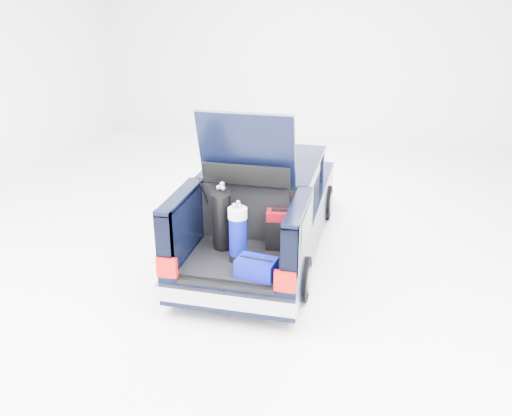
% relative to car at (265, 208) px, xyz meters
% --- Properties ---
extents(ground, '(14.00, 14.00, 0.00)m').
position_rel_car_xyz_m(ground, '(0.00, -0.11, -0.67)').
color(ground, white).
rests_on(ground, ground).
extents(car, '(1.87, 4.65, 2.47)m').
position_rel_car_xyz_m(car, '(0.00, 0.00, 0.00)').
color(car, black).
rests_on(car, ground).
extents(red_suitcase, '(0.38, 0.27, 0.58)m').
position_rel_car_xyz_m(red_suitcase, '(0.46, -1.19, 0.20)').
color(red_suitcase, '#6E030C').
rests_on(red_suitcase, car).
extents(black_golf_bag, '(0.32, 0.42, 0.96)m').
position_rel_car_xyz_m(black_golf_bag, '(-0.28, -1.41, 0.36)').
color(black_golf_bag, black).
rests_on(black_golf_bag, car).
extents(blue_golf_bag, '(0.32, 0.32, 0.83)m').
position_rel_car_xyz_m(blue_golf_bag, '(0.01, -1.65, 0.30)').
color(blue_golf_bag, black).
rests_on(blue_golf_bag, car).
extents(blue_duffel, '(0.52, 0.38, 0.25)m').
position_rel_car_xyz_m(blue_duffel, '(0.33, -2.00, 0.04)').
color(blue_duffel, '#050A7C').
rests_on(blue_duffel, car).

